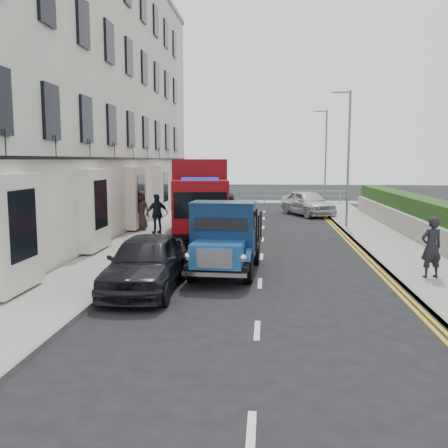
{
  "coord_description": "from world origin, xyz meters",
  "views": [
    {
      "loc": [
        0.17,
        -12.07,
        3.55
      ],
      "look_at": [
        -1.25,
        4.47,
        1.4
      ],
      "focal_mm": 40.0,
      "sensor_mm": 36.0,
      "label": 1
    }
  ],
  "objects_px": {
    "red_lorry": "(199,196)",
    "parked_car_front": "(146,262)",
    "pedestrian_east_near": "(431,247)",
    "lamp_mid": "(346,151)",
    "lamp_far": "(324,153)",
    "bedford_lorry": "(224,243)"
  },
  "relations": [
    {
      "from": "parked_car_front",
      "to": "bedford_lorry",
      "type": "bearing_deg",
      "value": 42.54
    },
    {
      "from": "parked_car_front",
      "to": "red_lorry",
      "type": "bearing_deg",
      "value": 88.57
    },
    {
      "from": "bedford_lorry",
      "to": "parked_car_front",
      "type": "distance_m",
      "value": 2.71
    },
    {
      "from": "bedford_lorry",
      "to": "parked_car_front",
      "type": "xyz_separation_m",
      "value": [
        -1.97,
        -1.84,
        -0.27
      ]
    },
    {
      "from": "red_lorry",
      "to": "parked_car_front",
      "type": "relative_size",
      "value": 1.56
    },
    {
      "from": "red_lorry",
      "to": "parked_car_front",
      "type": "bearing_deg",
      "value": -99.3
    },
    {
      "from": "lamp_far",
      "to": "parked_car_front",
      "type": "xyz_separation_m",
      "value": [
        -7.26,
        -23.0,
        -3.22
      ]
    },
    {
      "from": "red_lorry",
      "to": "pedestrian_east_near",
      "type": "height_order",
      "value": "red_lorry"
    },
    {
      "from": "bedford_lorry",
      "to": "parked_car_front",
      "type": "bearing_deg",
      "value": -133.87
    },
    {
      "from": "lamp_far",
      "to": "lamp_mid",
      "type": "bearing_deg",
      "value": -90.0
    },
    {
      "from": "lamp_far",
      "to": "parked_car_front",
      "type": "height_order",
      "value": "lamp_far"
    },
    {
      "from": "lamp_mid",
      "to": "parked_car_front",
      "type": "height_order",
      "value": "lamp_mid"
    },
    {
      "from": "red_lorry",
      "to": "parked_car_front",
      "type": "xyz_separation_m",
      "value": [
        -0.16,
        -9.63,
        -1.13
      ]
    },
    {
      "from": "lamp_mid",
      "to": "bedford_lorry",
      "type": "height_order",
      "value": "lamp_mid"
    },
    {
      "from": "red_lorry",
      "to": "bedford_lorry",
      "type": "bearing_deg",
      "value": -85.23
    },
    {
      "from": "red_lorry",
      "to": "parked_car_front",
      "type": "height_order",
      "value": "red_lorry"
    },
    {
      "from": "bedford_lorry",
      "to": "lamp_mid",
      "type": "bearing_deg",
      "value": 67.78
    },
    {
      "from": "bedford_lorry",
      "to": "pedestrian_east_near",
      "type": "distance_m",
      "value": 6.07
    },
    {
      "from": "lamp_mid",
      "to": "pedestrian_east_near",
      "type": "xyz_separation_m",
      "value": [
        0.78,
        -11.33,
        -2.98
      ]
    },
    {
      "from": "parked_car_front",
      "to": "pedestrian_east_near",
      "type": "xyz_separation_m",
      "value": [
        8.04,
        1.67,
        0.24
      ]
    },
    {
      "from": "red_lorry",
      "to": "parked_car_front",
      "type": "distance_m",
      "value": 9.69
    },
    {
      "from": "lamp_mid",
      "to": "lamp_far",
      "type": "height_order",
      "value": "same"
    }
  ]
}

